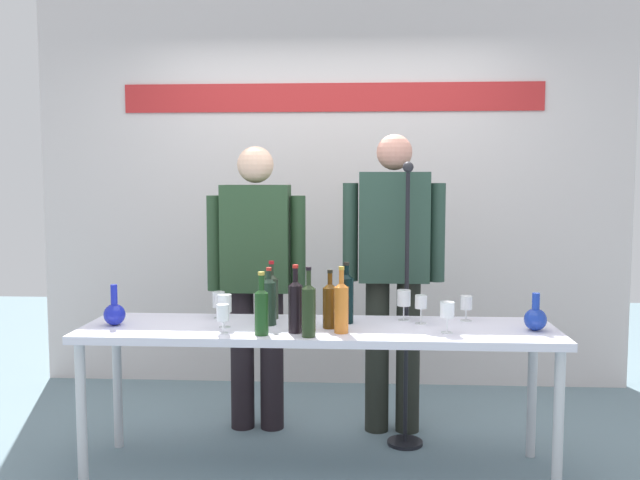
% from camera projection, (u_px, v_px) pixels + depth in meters
% --- Properties ---
extents(ground_plane, '(10.00, 10.00, 0.00)m').
position_uv_depth(ground_plane, '(318.00, 470.00, 3.55)').
color(ground_plane, slate).
extents(back_wall, '(4.25, 0.11, 3.00)m').
position_uv_depth(back_wall, '(332.00, 178.00, 4.98)').
color(back_wall, silver).
rests_on(back_wall, ground).
extents(display_table, '(2.39, 0.60, 0.75)m').
position_uv_depth(display_table, '(318.00, 339.00, 3.49)').
color(display_table, silver).
rests_on(display_table, ground).
extents(decanter_blue_left, '(0.11, 0.11, 0.21)m').
position_uv_depth(decanter_blue_left, '(114.00, 313.00, 3.51)').
color(decanter_blue_left, '#1B26B1').
rests_on(decanter_blue_left, display_table).
extents(decanter_blue_right, '(0.11, 0.11, 0.19)m').
position_uv_depth(decanter_blue_right, '(535.00, 318.00, 3.38)').
color(decanter_blue_right, '#1A359E').
rests_on(decanter_blue_right, display_table).
extents(presenter_left, '(0.59, 0.22, 1.69)m').
position_uv_depth(presenter_left, '(256.00, 270.00, 4.07)').
color(presenter_left, black).
rests_on(presenter_left, ground).
extents(presenter_right, '(0.59, 0.22, 1.75)m').
position_uv_depth(presenter_right, '(393.00, 264.00, 4.02)').
color(presenter_right, black).
rests_on(presenter_right, ground).
extents(wine_bottle_0, '(0.07, 0.07, 0.32)m').
position_uv_depth(wine_bottle_0, '(341.00, 305.00, 3.33)').
color(wine_bottle_0, orange).
rests_on(wine_bottle_0, display_table).
extents(wine_bottle_1, '(0.07, 0.07, 0.33)m').
position_uv_depth(wine_bottle_1, '(295.00, 304.00, 3.33)').
color(wine_bottle_1, black).
rests_on(wine_bottle_1, display_table).
extents(wine_bottle_2, '(0.07, 0.07, 0.31)m').
position_uv_depth(wine_bottle_2, '(272.00, 295.00, 3.67)').
color(wine_bottle_2, '#233020').
rests_on(wine_bottle_2, display_table).
extents(wine_bottle_3, '(0.07, 0.07, 0.33)m').
position_uv_depth(wine_bottle_3, '(309.00, 308.00, 3.24)').
color(wine_bottle_3, '#202F17').
rests_on(wine_bottle_3, display_table).
extents(wine_bottle_4, '(0.07, 0.07, 0.29)m').
position_uv_depth(wine_bottle_4, '(330.00, 304.00, 3.43)').
color(wine_bottle_4, '#4D2D0A').
rests_on(wine_bottle_4, display_table).
extents(wine_bottle_5, '(0.07, 0.07, 0.32)m').
position_uv_depth(wine_bottle_5, '(346.00, 296.00, 3.55)').
color(wine_bottle_5, black).
rests_on(wine_bottle_5, display_table).
extents(wine_bottle_6, '(0.07, 0.07, 0.30)m').
position_uv_depth(wine_bottle_6, '(261.00, 309.00, 3.28)').
color(wine_bottle_6, '#194119').
rests_on(wine_bottle_6, display_table).
extents(wine_bottle_7, '(0.07, 0.07, 0.30)m').
position_uv_depth(wine_bottle_7, '(269.00, 300.00, 3.51)').
color(wine_bottle_7, black).
rests_on(wine_bottle_7, display_table).
extents(wine_glass_left_0, '(0.06, 0.06, 0.14)m').
position_uv_depth(wine_glass_left_0, '(223.00, 313.00, 3.32)').
color(wine_glass_left_0, white).
rests_on(wine_glass_left_0, display_table).
extents(wine_glass_left_1, '(0.07, 0.07, 0.17)m').
position_uv_depth(wine_glass_left_1, '(224.00, 304.00, 3.45)').
color(wine_glass_left_1, white).
rests_on(wine_glass_left_1, display_table).
extents(wine_glass_left_2, '(0.07, 0.07, 0.14)m').
position_uv_depth(wine_glass_left_2, '(219.00, 300.00, 3.68)').
color(wine_glass_left_2, white).
rests_on(wine_glass_left_2, display_table).
extents(wine_glass_right_0, '(0.06, 0.06, 0.13)m').
position_uv_depth(wine_glass_right_0, '(466.00, 303.00, 3.61)').
color(wine_glass_right_0, white).
rests_on(wine_glass_right_0, display_table).
extents(wine_glass_right_1, '(0.07, 0.07, 0.15)m').
position_uv_depth(wine_glass_right_1, '(447.00, 310.00, 3.32)').
color(wine_glass_right_1, white).
rests_on(wine_glass_right_1, display_table).
extents(wine_glass_right_2, '(0.07, 0.07, 0.16)m').
position_uv_depth(wine_glass_right_2, '(404.00, 298.00, 3.62)').
color(wine_glass_right_2, white).
rests_on(wine_glass_right_2, display_table).
extents(wine_glass_right_3, '(0.06, 0.06, 0.15)m').
position_uv_depth(wine_glass_right_3, '(421.00, 303.00, 3.53)').
color(wine_glass_right_3, white).
rests_on(wine_glass_right_3, display_table).
extents(microphone_stand, '(0.20, 0.20, 1.59)m').
position_uv_depth(microphone_stand, '(406.00, 351.00, 3.85)').
color(microphone_stand, black).
rests_on(microphone_stand, ground).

